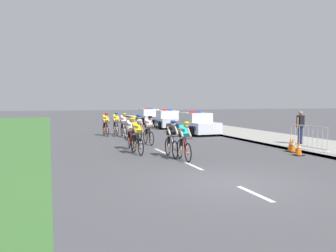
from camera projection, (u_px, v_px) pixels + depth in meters
ground_plane at (230, 183)px, 10.07m from camera, size 160.00×160.00×0.00m
sidewalk_slab at (236, 132)px, 25.80m from camera, size 4.28×60.00×0.12m
kerb_edge at (209, 133)px, 25.16m from camera, size 0.16×60.00×0.13m
lane_markings_centre at (140, 142)px, 20.25m from camera, size 0.14×25.60×0.01m
cyclist_lead at (184, 140)px, 13.83m from camera, size 0.42×1.72×1.56m
cyclist_second at (171, 138)px, 14.66m from camera, size 0.42×1.72×1.56m
cyclist_third at (137, 136)px, 15.45m from camera, size 0.44×1.72×1.56m
cyclist_fourth at (131, 133)px, 16.93m from camera, size 0.44×1.72×1.56m
cyclist_fifth at (148, 130)px, 18.85m from camera, size 0.43×1.72×1.56m
cyclist_sixth at (138, 128)px, 20.35m from camera, size 0.44×1.72×1.56m
cyclist_seventh at (137, 126)px, 21.28m from camera, size 0.45×1.72×1.56m
cyclist_eighth at (124, 125)px, 22.71m from camera, size 0.42×1.72×1.56m
cyclist_ninth at (106, 124)px, 23.50m from camera, size 0.43×1.72×1.56m
cyclist_tenth at (116, 123)px, 24.34m from camera, size 0.42×1.72×1.56m
police_car_nearest at (195, 124)px, 24.74m from camera, size 2.27×4.53×1.59m
police_car_second at (167, 120)px, 30.56m from camera, size 2.28×4.53×1.59m
police_car_third at (149, 117)px, 36.25m from camera, size 2.05×4.43×1.59m
crowd_barrier_middle at (308, 138)px, 16.08m from camera, size 0.56×2.32×1.07m
traffic_cone_near at (293, 145)px, 16.05m from camera, size 0.36×0.36×0.64m
traffic_cone_mid at (299, 148)px, 15.04m from camera, size 0.36×0.36×0.64m
traffic_cone_far at (291, 145)px, 16.19m from camera, size 0.36×0.36×0.64m
spectator_closest at (300, 125)px, 18.04m from camera, size 0.52×0.31×1.68m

